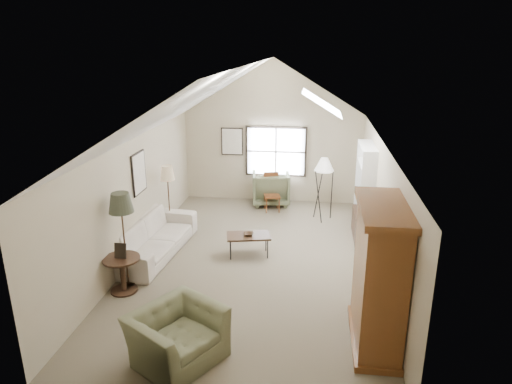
# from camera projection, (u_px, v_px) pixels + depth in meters

# --- Properties ---
(room_shell) EXTENTS (5.01, 8.01, 4.00)m
(room_shell) POSITION_uv_depth(u_px,v_px,m) (253.00, 107.00, 8.53)
(room_shell) COLOR #756953
(room_shell) RESTS_ON ground
(window) EXTENTS (1.72, 0.08, 1.42)m
(window) POSITION_uv_depth(u_px,v_px,m) (276.00, 152.00, 12.80)
(window) COLOR black
(window) RESTS_ON room_shell
(skylight) EXTENTS (0.80, 1.20, 0.52)m
(skylight) POSITION_uv_depth(u_px,v_px,m) (323.00, 102.00, 9.22)
(skylight) COLOR white
(skylight) RESTS_ON room_shell
(wall_art) EXTENTS (1.97, 3.71, 0.88)m
(wall_art) POSITION_uv_depth(u_px,v_px,m) (187.00, 157.00, 11.05)
(wall_art) COLOR black
(wall_art) RESTS_ON room_shell
(armoire) EXTENTS (0.60, 1.50, 2.20)m
(armoire) POSITION_uv_depth(u_px,v_px,m) (379.00, 276.00, 6.66)
(armoire) COLOR brown
(armoire) RESTS_ON ground
(tv_alcove) EXTENTS (0.32, 1.30, 2.10)m
(tv_alcove) POSITION_uv_depth(u_px,v_px,m) (364.00, 190.00, 10.39)
(tv_alcove) COLOR white
(tv_alcove) RESTS_ON ground
(media_console) EXTENTS (0.34, 1.18, 0.60)m
(media_console) POSITION_uv_depth(u_px,v_px,m) (361.00, 225.00, 10.66)
(media_console) COLOR #382316
(media_console) RESTS_ON ground
(tv_panel) EXTENTS (0.05, 0.90, 0.55)m
(tv_panel) POSITION_uv_depth(u_px,v_px,m) (363.00, 200.00, 10.47)
(tv_panel) COLOR black
(tv_panel) RESTS_ON media_console
(sofa) EXTENTS (1.29, 2.77, 0.78)m
(sofa) POSITION_uv_depth(u_px,v_px,m) (153.00, 237.00, 9.78)
(sofa) COLOR beige
(sofa) RESTS_ON ground
(armchair_near) EXTENTS (1.52, 1.57, 0.78)m
(armchair_near) POSITION_uv_depth(u_px,v_px,m) (177.00, 336.00, 6.46)
(armchair_near) COLOR #606547
(armchair_near) RESTS_ON ground
(armchair_far) EXTENTS (1.15, 1.17, 0.95)m
(armchair_far) POSITION_uv_depth(u_px,v_px,m) (271.00, 188.00, 12.84)
(armchair_far) COLOR #67704E
(armchair_far) RESTS_ON ground
(coffee_table) EXTENTS (1.01, 0.69, 0.47)m
(coffee_table) POSITION_uv_depth(u_px,v_px,m) (249.00, 245.00, 9.74)
(coffee_table) COLOR #3E2819
(coffee_table) RESTS_ON ground
(bowl) EXTENTS (0.26, 0.26, 0.05)m
(bowl) POSITION_uv_depth(u_px,v_px,m) (249.00, 234.00, 9.66)
(bowl) COLOR #3E2819
(bowl) RESTS_ON coffee_table
(side_table) EXTENTS (0.73, 0.73, 0.67)m
(side_table) POSITION_uv_depth(u_px,v_px,m) (123.00, 275.00, 8.29)
(side_table) COLOR #372516
(side_table) RESTS_ON ground
(side_chair) EXTENTS (0.49, 0.49, 1.04)m
(side_chair) POSITION_uv_depth(u_px,v_px,m) (272.00, 192.00, 12.27)
(side_chair) COLOR brown
(side_chair) RESTS_ON ground
(tripod_lamp) EXTENTS (0.60, 0.60, 1.67)m
(tripod_lamp) POSITION_uv_depth(u_px,v_px,m) (323.00, 189.00, 11.54)
(tripod_lamp) COLOR silver
(tripod_lamp) RESTS_ON ground
(dark_lamp) EXTENTS (0.49, 0.49, 1.87)m
(dark_lamp) POSITION_uv_depth(u_px,v_px,m) (124.00, 240.00, 8.29)
(dark_lamp) COLOR #2A2D20
(dark_lamp) RESTS_ON ground
(tan_lamp) EXTENTS (0.37, 0.37, 1.68)m
(tan_lamp) POSITION_uv_depth(u_px,v_px,m) (169.00, 199.00, 10.77)
(tan_lamp) COLOR tan
(tan_lamp) RESTS_ON ground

